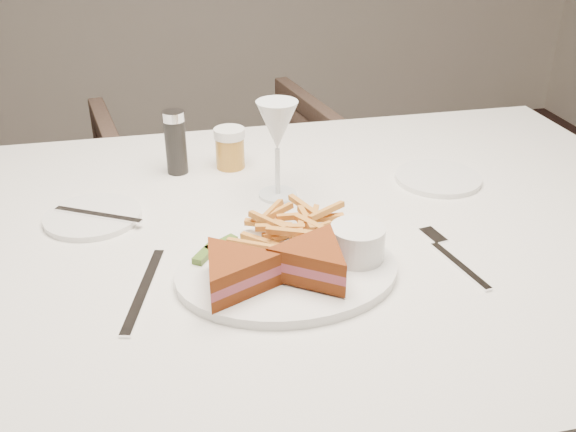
% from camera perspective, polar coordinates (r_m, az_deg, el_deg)
% --- Properties ---
extents(table, '(1.46, 0.98, 0.75)m').
position_cam_1_polar(table, '(1.27, -0.48, -16.08)').
color(table, silver).
rests_on(table, ground).
extents(chair_far, '(0.79, 0.76, 0.71)m').
position_cam_1_polar(chair_far, '(2.03, -5.70, 1.57)').
color(chair_far, '#4E3A30').
rests_on(chair_far, ground).
extents(table_setting, '(0.79, 0.62, 0.18)m').
position_cam_1_polar(table_setting, '(0.99, -0.93, -0.54)').
color(table_setting, white).
rests_on(table_setting, table).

